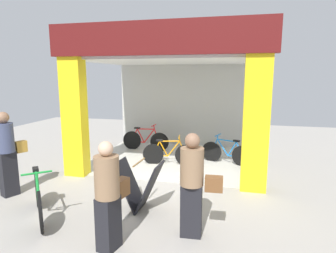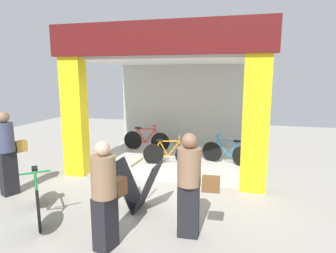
{
  "view_description": "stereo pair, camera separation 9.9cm",
  "coord_description": "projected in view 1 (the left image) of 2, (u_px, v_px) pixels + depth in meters",
  "views": [
    {
      "loc": [
        1.71,
        -6.18,
        2.45
      ],
      "look_at": [
        0.0,
        0.93,
        1.15
      ],
      "focal_mm": 30.68,
      "sensor_mm": 36.0,
      "label": 1
    },
    {
      "loc": [
        1.8,
        -6.16,
        2.45
      ],
      "look_at": [
        0.0,
        0.93,
        1.15
      ],
      "focal_mm": 30.68,
      "sensor_mm": 36.0,
      "label": 2
    }
  ],
  "objects": [
    {
      "name": "ground_plane",
      "position": [
        159.0,
        181.0,
        6.74
      ],
      "size": [
        17.53,
        17.53,
        0.0
      ],
      "primitive_type": "plane",
      "color": "#9E9991",
      "rests_on": "ground"
    },
    {
      "name": "shop_facade",
      "position": [
        175.0,
        95.0,
        8.1
      ],
      "size": [
        4.96,
        4.02,
        3.59
      ],
      "color": "beige",
      "rests_on": "ground"
    },
    {
      "name": "bicycle_inside_0",
      "position": [
        169.0,
        153.0,
        7.94
      ],
      "size": [
        1.47,
        0.4,
        0.81
      ],
      "color": "black",
      "rests_on": "ground"
    },
    {
      "name": "bicycle_inside_1",
      "position": [
        227.0,
        153.0,
        8.0
      ],
      "size": [
        1.43,
        0.52,
        0.82
      ],
      "color": "black",
      "rests_on": "ground"
    },
    {
      "name": "bicycle_inside_2",
      "position": [
        145.0,
        140.0,
        9.48
      ],
      "size": [
        1.58,
        0.43,
        0.87
      ],
      "color": "black",
      "rests_on": "ground"
    },
    {
      "name": "bicycle_parked_0",
      "position": [
        38.0,
        197.0,
        4.96
      ],
      "size": [
        1.13,
        1.31,
        0.93
      ],
      "color": "black",
      "rests_on": "ground"
    },
    {
      "name": "sandwich_board_sign",
      "position": [
        139.0,
        186.0,
        5.26
      ],
      "size": [
        0.85,
        0.57,
        0.92
      ],
      "color": "black",
      "rests_on": "ground"
    },
    {
      "name": "pedestrian_0",
      "position": [
        7.0,
        153.0,
        5.82
      ],
      "size": [
        0.45,
        0.62,
        1.74
      ],
      "color": "black",
      "rests_on": "ground"
    },
    {
      "name": "pedestrian_1",
      "position": [
        193.0,
        184.0,
        4.33
      ],
      "size": [
        0.65,
        0.37,
        1.62
      ],
      "color": "black",
      "rests_on": "ground"
    },
    {
      "name": "pedestrian_2",
      "position": [
        109.0,
        194.0,
        4.0
      ],
      "size": [
        0.41,
        0.66,
        1.58
      ],
      "color": "black",
      "rests_on": "ground"
    }
  ]
}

